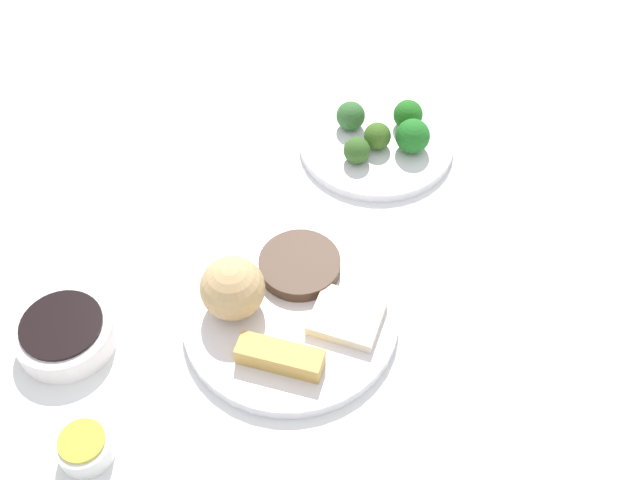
# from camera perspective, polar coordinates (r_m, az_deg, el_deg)

# --- Properties ---
(tabletop) EXTENTS (2.20, 2.20, 0.02)m
(tabletop) POSITION_cam_1_polar(r_m,az_deg,el_deg) (0.91, -2.15, -5.95)
(tabletop) COLOR white
(tabletop) RESTS_ON ground
(main_plate) EXTENTS (0.25, 0.25, 0.02)m
(main_plate) POSITION_cam_1_polar(r_m,az_deg,el_deg) (0.89, -2.22, -5.85)
(main_plate) COLOR white
(main_plate) RESTS_ON tabletop
(rice_scoop) EXTENTS (0.07, 0.07, 0.07)m
(rice_scoop) POSITION_cam_1_polar(r_m,az_deg,el_deg) (0.86, -6.61, -3.63)
(rice_scoop) COLOR tan
(rice_scoop) RESTS_ON main_plate
(spring_roll) EXTENTS (0.07, 0.10, 0.02)m
(spring_roll) POSITION_cam_1_polar(r_m,az_deg,el_deg) (0.84, -3.04, -8.79)
(spring_roll) COLOR gold
(spring_roll) RESTS_ON main_plate
(crab_rangoon_wonton) EXTENTS (0.09, 0.10, 0.01)m
(crab_rangoon_wonton) POSITION_cam_1_polar(r_m,az_deg,el_deg) (0.87, 2.03, -5.83)
(crab_rangoon_wonton) COLOR beige
(crab_rangoon_wonton) RESTS_ON main_plate
(stir_fry_heap) EXTENTS (0.10, 0.10, 0.02)m
(stir_fry_heap) POSITION_cam_1_polar(r_m,az_deg,el_deg) (0.91, -1.54, -1.89)
(stir_fry_heap) COLOR #432E20
(stir_fry_heap) RESTS_ON main_plate
(broccoli_plate) EXTENTS (0.22, 0.22, 0.01)m
(broccoli_plate) POSITION_cam_1_polar(r_m,az_deg,el_deg) (1.08, 4.25, 7.32)
(broccoli_plate) COLOR white
(broccoli_plate) RESTS_ON tabletop
(broccoli_floret_0) EXTENTS (0.04, 0.04, 0.04)m
(broccoli_floret_0) POSITION_cam_1_polar(r_m,az_deg,el_deg) (1.03, 2.79, 6.77)
(broccoli_floret_0) COLOR #356024
(broccoli_floret_0) RESTS_ON broccoli_plate
(broccoli_floret_1) EXTENTS (0.04, 0.04, 0.04)m
(broccoli_floret_1) POSITION_cam_1_polar(r_m,az_deg,el_deg) (1.08, 2.33, 9.35)
(broccoli_floret_1) COLOR #356831
(broccoli_floret_1) RESTS_ON broccoli_plate
(broccoli_floret_2) EXTENTS (0.04, 0.04, 0.04)m
(broccoli_floret_2) POSITION_cam_1_polar(r_m,az_deg,el_deg) (1.05, 4.35, 7.82)
(broccoli_floret_2) COLOR #3C6520
(broccoli_floret_2) RESTS_ON broccoli_plate
(broccoli_floret_3) EXTENTS (0.04, 0.04, 0.04)m
(broccoli_floret_3) POSITION_cam_1_polar(r_m,az_deg,el_deg) (1.09, 6.66, 9.38)
(broccoli_floret_3) COLOR #226B1E
(broccoli_floret_3) RESTS_ON broccoli_plate
(broccoli_floret_4) EXTENTS (0.05, 0.05, 0.05)m
(broccoli_floret_4) POSITION_cam_1_polar(r_m,az_deg,el_deg) (1.05, 7.01, 7.79)
(broccoli_floret_4) COLOR #217123
(broccoli_floret_4) RESTS_ON broccoli_plate
(soy_sauce_bowl) EXTENTS (0.11, 0.11, 0.03)m
(soy_sauce_bowl) POSITION_cam_1_polar(r_m,az_deg,el_deg) (0.91, -18.66, -6.72)
(soy_sauce_bowl) COLOR white
(soy_sauce_bowl) RESTS_ON tabletop
(soy_sauce_bowl_liquid) EXTENTS (0.09, 0.09, 0.00)m
(soy_sauce_bowl_liquid) POSITION_cam_1_polar(r_m,az_deg,el_deg) (0.90, -18.96, -6.07)
(soy_sauce_bowl_liquid) COLOR black
(soy_sauce_bowl_liquid) RESTS_ON soy_sauce_bowl
(sauce_ramekin_hot_mustard) EXTENTS (0.06, 0.06, 0.03)m
(sauce_ramekin_hot_mustard) POSITION_cam_1_polar(r_m,az_deg,el_deg) (0.84, -17.30, -14.71)
(sauce_ramekin_hot_mustard) COLOR white
(sauce_ramekin_hot_mustard) RESTS_ON tabletop
(sauce_ramekin_hot_mustard_liquid) EXTENTS (0.05, 0.05, 0.00)m
(sauce_ramekin_hot_mustard_liquid) POSITION_cam_1_polar(r_m,az_deg,el_deg) (0.83, -17.56, -14.24)
(sauce_ramekin_hot_mustard_liquid) COLOR yellow
(sauce_ramekin_hot_mustard_liquid) RESTS_ON sauce_ramekin_hot_mustard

